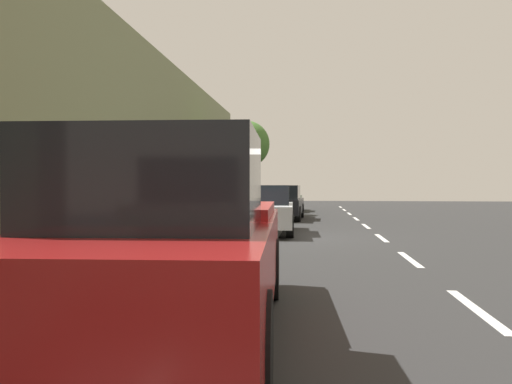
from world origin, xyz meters
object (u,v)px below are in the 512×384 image
at_px(parked_pickup_red_far, 174,247).
at_px(bicycle_at_curb, 212,241).
at_px(cyclist_with_backpack, 206,207).
at_px(parked_sedan_green_nearest, 286,198).
at_px(fire_hydrant, 243,208).
at_px(pedestrian_on_phone, 77,211).
at_px(street_tree_near_cyclist, 246,146).
at_px(parked_sedan_silver_mid, 265,209).
at_px(parked_sedan_black_second, 282,203).

xyz_separation_m(parked_pickup_red_far, bicycle_at_curb, (0.68, -5.30, -0.54)).
relative_size(parked_pickup_red_far, cyclist_with_backpack, 3.13).
xyz_separation_m(parked_sedan_green_nearest, fire_hydrant, (1.38, 8.45, -0.20)).
bearing_deg(pedestrian_on_phone, bicycle_at_curb, -160.15).
bearing_deg(parked_pickup_red_far, parked_sedan_green_nearest, -89.56).
relative_size(pedestrian_on_phone, fire_hydrant, 1.90).
relative_size(street_tree_near_cyclist, pedestrian_on_phone, 2.99).
height_order(bicycle_at_curb, street_tree_near_cyclist, street_tree_near_cyclist).
bearing_deg(fire_hydrant, parked_sedan_silver_mid, 104.85).
xyz_separation_m(parked_sedan_black_second, bicycle_at_curb, (0.70, 12.28, -0.39)).
distance_m(parked_sedan_green_nearest, parked_pickup_red_far, 24.91).
height_order(bicycle_at_curb, pedestrian_on_phone, pedestrian_on_phone).
bearing_deg(parked_pickup_red_far, parked_sedan_black_second, -90.04).
bearing_deg(parked_sedan_black_second, pedestrian_on_phone, 76.44).
relative_size(parked_sedan_black_second, parked_sedan_silver_mid, 1.00).
bearing_deg(cyclist_with_backpack, fire_hydrant, -86.42).
distance_m(parked_sedan_green_nearest, bicycle_at_curb, 19.61).
bearing_deg(street_tree_near_cyclist, parked_sedan_black_second, 119.87).
height_order(parked_pickup_red_far, cyclist_with_backpack, parked_pickup_red_far).
bearing_deg(parked_sedan_green_nearest, parked_sedan_silver_mid, 90.25).
height_order(street_tree_near_cyclist, pedestrian_on_phone, street_tree_near_cyclist).
height_order(parked_sedan_silver_mid, pedestrian_on_phone, pedestrian_on_phone).
distance_m(parked_pickup_red_far, street_tree_near_cyclist, 21.43).
bearing_deg(fire_hydrant, bicycle_at_curb, 94.58).
height_order(parked_sedan_green_nearest, street_tree_near_cyclist, street_tree_near_cyclist).
distance_m(parked_sedan_black_second, fire_hydrant, 1.96).
bearing_deg(parked_sedan_green_nearest, parked_pickup_red_far, 90.44).
distance_m(parked_sedan_green_nearest, parked_sedan_silver_mid, 13.90).
height_order(parked_sedan_silver_mid, cyclist_with_backpack, cyclist_with_backpack).
bearing_deg(fire_hydrant, parked_pickup_red_far, 95.48).
distance_m(parked_sedan_green_nearest, pedestrian_on_phone, 20.72).
xyz_separation_m(parked_sedan_black_second, parked_sedan_silver_mid, (0.15, 6.57, 0.00)).
bearing_deg(street_tree_near_cyclist, cyclist_with_backpack, 94.22).
bearing_deg(street_tree_near_cyclist, fire_hydrant, 95.67).
bearing_deg(street_tree_near_cyclist, bicycle_at_curb, 94.91).
distance_m(parked_sedan_black_second, street_tree_near_cyclist, 5.01).
relative_size(cyclist_with_backpack, pedestrian_on_phone, 1.08).
relative_size(street_tree_near_cyclist, fire_hydrant, 5.66).
xyz_separation_m(bicycle_at_curb, cyclist_with_backpack, (0.22, -0.45, 0.69)).
xyz_separation_m(parked_sedan_black_second, cyclist_with_backpack, (0.92, 11.83, 0.30)).
bearing_deg(cyclist_with_backpack, street_tree_near_cyclist, -85.78).
relative_size(parked_sedan_silver_mid, parked_pickup_red_far, 0.83).
distance_m(parked_sedan_silver_mid, street_tree_near_cyclist, 10.72).
distance_m(parked_sedan_green_nearest, fire_hydrant, 8.57).
distance_m(pedestrian_on_phone, fire_hydrant, 12.16).
height_order(street_tree_near_cyclist, fire_hydrant, street_tree_near_cyclist).
height_order(pedestrian_on_phone, fire_hydrant, pedestrian_on_phone).
bearing_deg(parked_sedan_black_second, street_tree_near_cyclist, -60.13).
bearing_deg(parked_sedan_green_nearest, cyclist_with_backpack, 87.87).
bearing_deg(parked_pickup_red_far, street_tree_near_cyclist, -84.48).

